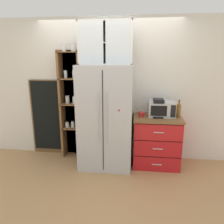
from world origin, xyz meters
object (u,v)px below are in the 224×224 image
(microwave, at_px, (161,109))
(chalkboard_menu, at_px, (47,117))
(mug_red, at_px, (141,114))
(bottle_amber, at_px, (179,109))
(coffee_maker, at_px, (158,108))
(refrigerator, at_px, (106,117))

(microwave, xyz_separation_m, chalkboard_menu, (-2.16, 0.21, -0.28))
(microwave, relative_size, mug_red, 3.59)
(mug_red, height_order, bottle_amber, bottle_amber)
(coffee_maker, height_order, bottle_amber, coffee_maker)
(coffee_maker, bearing_deg, microwave, 33.69)
(microwave, distance_m, chalkboard_menu, 2.19)
(mug_red, relative_size, chalkboard_menu, 0.08)
(chalkboard_menu, bearing_deg, mug_red, -9.10)
(microwave, bearing_deg, bottle_amber, -5.29)
(refrigerator, relative_size, chalkboard_menu, 1.20)
(coffee_maker, height_order, chalkboard_menu, chalkboard_menu)
(mug_red, distance_m, bottle_amber, 0.63)
(microwave, height_order, chalkboard_menu, chalkboard_menu)
(refrigerator, xyz_separation_m, mug_red, (0.60, 0.04, 0.05))
(coffee_maker, height_order, mug_red, coffee_maker)
(mug_red, xyz_separation_m, bottle_amber, (0.62, 0.05, 0.09))
(mug_red, bearing_deg, coffee_maker, 8.01)
(chalkboard_menu, bearing_deg, refrigerator, -15.20)
(microwave, xyz_separation_m, bottle_amber, (0.28, -0.03, 0.00))
(refrigerator, distance_m, microwave, 0.95)
(bottle_amber, bearing_deg, chalkboard_menu, 174.46)
(refrigerator, relative_size, bottle_amber, 5.91)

